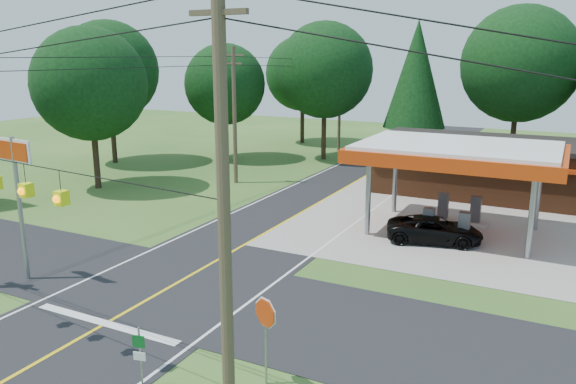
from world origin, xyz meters
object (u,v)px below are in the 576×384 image
at_px(suv_car, 434,230).
at_px(octagonal_stop_sign, 265,320).
at_px(big_stop_sign, 16,176).
at_px(gas_canopy, 457,155).

distance_m(suv_car, octagonal_stop_sign, 15.26).
distance_m(suv_car, big_stop_sign, 19.79).
xyz_separation_m(gas_canopy, big_stop_sign, (-15.04, -15.01, 0.28)).
distance_m(gas_canopy, suv_car, 4.22).
relative_size(gas_canopy, octagonal_stop_sign, 3.85).
xyz_separation_m(big_stop_sign, octagonal_stop_sign, (13.04, -2.27, -2.48)).
height_order(gas_canopy, octagonal_stop_sign, gas_canopy).
bearing_deg(octagonal_stop_sign, suv_car, 84.34).
bearing_deg(suv_car, gas_canopy, -26.77).
bearing_deg(big_stop_sign, octagonal_stop_sign, -9.88).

